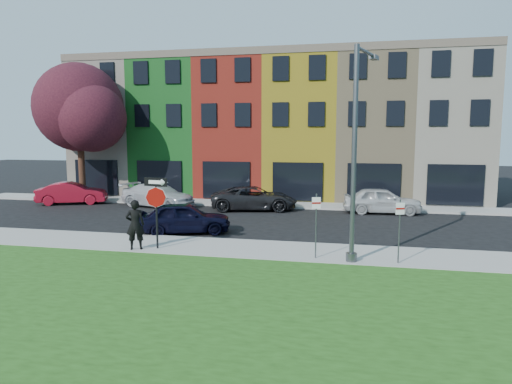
% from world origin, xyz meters
% --- Properties ---
extents(ground, '(120.00, 120.00, 0.00)m').
position_xyz_m(ground, '(0.00, 0.00, 0.00)').
color(ground, black).
rests_on(ground, ground).
extents(sidewalk_near, '(40.00, 3.00, 0.12)m').
position_xyz_m(sidewalk_near, '(2.00, 3.00, 0.06)').
color(sidewalk_near, gray).
rests_on(sidewalk_near, ground).
extents(sidewalk_far, '(40.00, 2.40, 0.12)m').
position_xyz_m(sidewalk_far, '(-3.00, 15.00, 0.06)').
color(sidewalk_far, gray).
rests_on(sidewalk_far, ground).
extents(rowhouse_block, '(30.00, 10.12, 10.00)m').
position_xyz_m(rowhouse_block, '(-2.50, 21.18, 4.99)').
color(rowhouse_block, beige).
rests_on(rowhouse_block, ground).
extents(stop_sign, '(1.04, 0.23, 2.85)m').
position_xyz_m(stop_sign, '(-3.99, 2.21, 2.15)').
color(stop_sign, black).
rests_on(stop_sign, sidewalk_near).
extents(man, '(1.08, 1.01, 1.99)m').
position_xyz_m(man, '(-4.76, 1.90, 1.12)').
color(man, black).
rests_on(man, sidewalk_near).
extents(sedan_near, '(4.55, 5.49, 1.49)m').
position_xyz_m(sedan_near, '(-4.15, 5.64, 0.74)').
color(sedan_near, black).
rests_on(sedan_near, ground).
extents(parked_car_red, '(4.75, 5.59, 1.47)m').
position_xyz_m(parked_car_red, '(-14.86, 12.81, 0.74)').
color(parked_car_red, maroon).
rests_on(parked_car_red, ground).
extents(parked_car_silver, '(4.82, 6.26, 1.49)m').
position_xyz_m(parked_car_silver, '(-8.69, 12.92, 0.75)').
color(parked_car_silver, '#B8B8BD').
rests_on(parked_car_silver, ground).
extents(parked_car_dark, '(4.49, 6.26, 1.48)m').
position_xyz_m(parked_car_dark, '(-2.31, 12.95, 0.74)').
color(parked_car_dark, black).
rests_on(parked_car_dark, ground).
extents(parked_car_white, '(2.42, 4.78, 1.55)m').
position_xyz_m(parked_car_white, '(5.38, 13.30, 0.77)').
color(parked_car_white, beige).
rests_on(parked_car_white, ground).
extents(street_lamp, '(1.05, 2.50, 7.60)m').
position_xyz_m(street_lamp, '(3.71, 2.11, 3.95)').
color(street_lamp, '#4C4E51').
rests_on(street_lamp, sidewalk_near).
extents(parking_sign_a, '(0.31, 0.12, 2.40)m').
position_xyz_m(parking_sign_a, '(2.34, 2.06, 1.60)').
color(parking_sign_a, '#4C4E51').
rests_on(parking_sign_a, sidewalk_near).
extents(parking_sign_b, '(0.31, 0.14, 2.28)m').
position_xyz_m(parking_sign_b, '(5.27, 2.00, 1.54)').
color(parking_sign_b, '#4C4E51').
rests_on(parking_sign_b, sidewalk_near).
extents(tree_purple, '(7.24, 6.34, 9.42)m').
position_xyz_m(tree_purple, '(-14.82, 14.26, 6.36)').
color(tree_purple, black).
rests_on(tree_purple, sidewalk_far).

